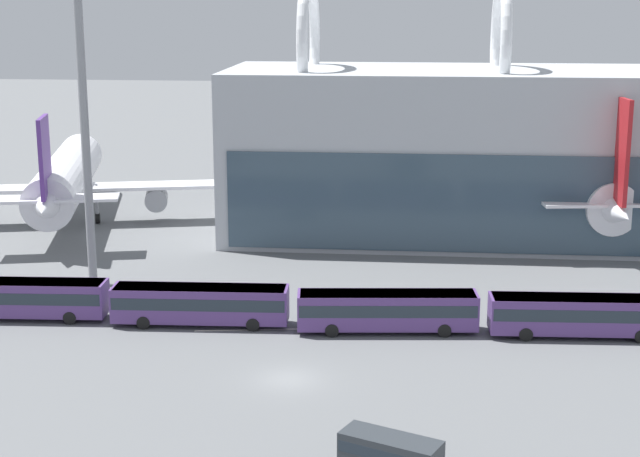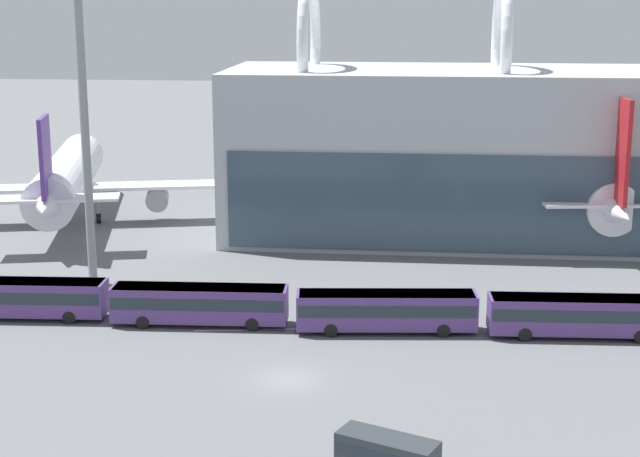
{
  "view_description": "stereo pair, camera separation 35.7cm",
  "coord_description": "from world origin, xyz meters",
  "views": [
    {
      "loc": [
        7.7,
        -59.43,
        24.55
      ],
      "look_at": [
        -0.38,
        25.56,
        4.0
      ],
      "focal_mm": 55.0,
      "sensor_mm": 36.0,
      "label": 1
    },
    {
      "loc": [
        8.05,
        -59.4,
        24.55
      ],
      "look_at": [
        -0.38,
        25.56,
        4.0
      ],
      "focal_mm": 55.0,
      "sensor_mm": 36.0,
      "label": 2
    }
  ],
  "objects": [
    {
      "name": "shuttle_bus_3",
      "position": [
        6.13,
        9.87,
        1.78
      ],
      "size": [
        13.5,
        3.8,
        3.0
      ],
      "rotation": [
        0.0,
        0.0,
        0.09
      ],
      "color": "#56387A",
      "rests_on": "ground_plane"
    },
    {
      "name": "airliner_at_gate_near",
      "position": [
        -29.91,
        42.48,
        4.89
      ],
      "size": [
        34.83,
        36.34,
        13.3
      ],
      "rotation": [
        0.0,
        0.0,
        1.8
      ],
      "color": "white",
      "rests_on": "ground_plane"
    },
    {
      "name": "ground_plane",
      "position": [
        0.0,
        0.0,
        0.0
      ],
      "size": [
        440.0,
        440.0,
        0.0
      ],
      "primitive_type": "plane",
      "color": "slate"
    },
    {
      "name": "shuttle_bus_4",
      "position": [
        20.28,
        10.16,
        1.78
      ],
      "size": [
        13.42,
        3.19,
        3.0
      ],
      "rotation": [
        0.0,
        0.0,
        0.05
      ],
      "color": "#56387A",
      "rests_on": "ground_plane"
    },
    {
      "name": "lane_stripe_3",
      "position": [
        -23.2,
        12.49,
        0.0
      ],
      "size": [
        11.58,
        1.63,
        0.01
      ],
      "primitive_type": "cube",
      "rotation": [
        0.0,
        0.0,
        0.12
      ],
      "color": "silver",
      "rests_on": "ground_plane"
    },
    {
      "name": "airliner_at_gate_far",
      "position": [
        24.37,
        47.6,
        4.95
      ],
      "size": [
        41.55,
        41.84,
        15.4
      ],
      "rotation": [
        0.0,
        0.0,
        1.7
      ],
      "color": "white",
      "rests_on": "ground_plane"
    },
    {
      "name": "shuttle_bus_1",
      "position": [
        -22.15,
        10.24,
        1.78
      ],
      "size": [
        13.43,
        3.25,
        3.0
      ],
      "rotation": [
        0.0,
        0.0,
        0.05
      ],
      "color": "#56387A",
      "rests_on": "ground_plane"
    },
    {
      "name": "shuttle_bus_2",
      "position": [
        -8.01,
        10.07,
        1.78
      ],
      "size": [
        13.41,
        3.12,
        3.0
      ],
      "rotation": [
        0.0,
        0.0,
        0.04
      ],
      "color": "#56387A",
      "rests_on": "ground_plane"
    },
    {
      "name": "service_van_foreground",
      "position": [
        6.93,
        -12.75,
        1.34
      ],
      "size": [
        5.61,
        3.9,
        2.28
      ],
      "rotation": [
        0.0,
        0.0,
        2.72
      ],
      "color": "#2D3338",
      "rests_on": "ground_plane"
    },
    {
      "name": "floodlight_mast",
      "position": [
        -19.64,
        19.92,
        19.45
      ],
      "size": [
        3.04,
        3.04,
        30.39
      ],
      "color": "gray",
      "rests_on": "ground_plane"
    },
    {
      "name": "lane_stripe_5",
      "position": [
        -14.3,
        13.39,
        0.0
      ],
      "size": [
        7.2,
        0.84,
        0.01
      ],
      "primitive_type": "cube",
      "rotation": [
        0.0,
        0.0,
        -0.08
      ],
      "color": "silver",
      "rests_on": "ground_plane"
    },
    {
      "name": "lane_stripe_1",
      "position": [
        -2.58,
        9.5,
        0.0
      ],
      "size": [
        11.27,
        1.99,
        0.01
      ],
      "primitive_type": "cube",
      "rotation": [
        0.0,
        0.0,
        0.15
      ],
      "color": "silver",
      "rests_on": "ground_plane"
    }
  ]
}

